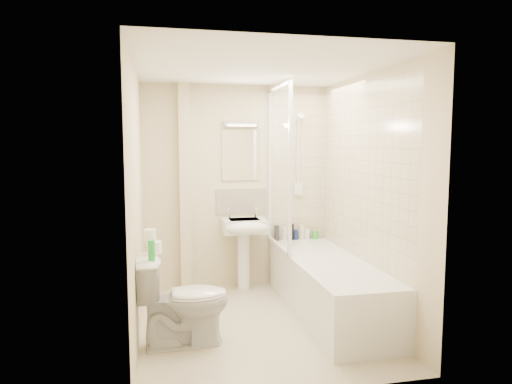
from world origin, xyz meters
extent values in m
plane|color=beige|center=(0.00, 0.00, 0.00)|extent=(2.50, 2.50, 0.00)
cube|color=beige|center=(0.00, 1.25, 1.20)|extent=(2.20, 0.02, 2.40)
cube|color=beige|center=(-1.10, 0.00, 1.20)|extent=(0.02, 2.50, 2.40)
cube|color=beige|center=(1.10, 0.00, 1.20)|extent=(0.02, 2.50, 2.40)
cube|color=white|center=(0.00, 0.00, 2.40)|extent=(2.20, 2.50, 0.02)
cube|color=beige|center=(0.75, 1.24, 1.42)|extent=(0.70, 0.01, 1.75)
cube|color=beige|center=(1.09, 0.14, 1.42)|extent=(0.01, 2.10, 1.75)
cube|color=beige|center=(-0.62, 1.19, 1.20)|extent=(0.12, 0.12, 2.40)
cube|color=beige|center=(0.05, 1.24, 1.03)|extent=(0.60, 0.02, 0.30)
cube|color=white|center=(0.05, 1.24, 1.58)|extent=(0.46, 0.01, 0.60)
cube|color=silver|center=(0.05, 1.22, 1.95)|extent=(0.42, 0.07, 0.07)
cube|color=white|center=(0.75, 0.14, 0.28)|extent=(0.70, 2.10, 0.55)
cube|color=white|center=(0.75, 0.14, 0.49)|extent=(0.56, 1.96, 0.05)
cube|color=white|center=(0.40, 0.80, 1.45)|extent=(0.01, 0.90, 1.80)
cube|color=white|center=(0.40, 1.23, 1.45)|extent=(0.04, 0.04, 1.80)
cube|color=white|center=(0.40, 0.35, 1.45)|extent=(0.04, 0.04, 1.80)
cube|color=white|center=(0.40, 0.80, 2.33)|extent=(0.04, 0.90, 0.04)
cube|color=white|center=(0.40, 0.80, 0.57)|extent=(0.04, 0.90, 0.03)
cylinder|color=white|center=(0.75, 1.22, 1.55)|extent=(0.02, 0.02, 0.90)
cylinder|color=white|center=(0.75, 1.22, 1.10)|extent=(0.05, 0.05, 0.02)
cylinder|color=white|center=(0.75, 1.22, 2.00)|extent=(0.05, 0.05, 0.02)
cylinder|color=white|center=(0.75, 1.15, 2.03)|extent=(0.08, 0.11, 0.11)
cube|color=white|center=(0.75, 1.21, 1.17)|extent=(0.10, 0.05, 0.14)
cylinder|color=white|center=(0.73, 1.19, 1.60)|extent=(0.01, 0.13, 0.84)
cylinder|color=white|center=(0.05, 1.08, 0.34)|extent=(0.14, 0.14, 0.67)
cube|color=white|center=(0.05, 1.05, 0.77)|extent=(0.50, 0.38, 0.15)
ellipsoid|color=white|center=(0.05, 0.88, 0.77)|extent=(0.50, 0.21, 0.15)
cube|color=silver|center=(0.05, 1.05, 0.82)|extent=(0.34, 0.25, 0.04)
cylinder|color=white|center=(-0.11, 1.16, 0.89)|extent=(0.03, 0.03, 0.10)
cylinder|color=white|center=(0.21, 1.16, 0.89)|extent=(0.03, 0.03, 0.10)
sphere|color=white|center=(-0.11, 1.16, 0.94)|extent=(0.04, 0.04, 0.04)
sphere|color=white|center=(0.21, 1.16, 0.94)|extent=(0.04, 0.04, 0.04)
cylinder|color=black|center=(0.47, 1.16, 0.64)|extent=(0.06, 0.06, 0.18)
cylinder|color=silver|center=(0.57, 1.16, 0.63)|extent=(0.06, 0.06, 0.16)
cylinder|color=black|center=(0.66, 1.16, 0.65)|extent=(0.06, 0.06, 0.20)
cylinder|color=navy|center=(0.71, 1.16, 0.61)|extent=(0.05, 0.05, 0.12)
cylinder|color=beige|center=(0.79, 1.16, 0.64)|extent=(0.07, 0.07, 0.18)
cylinder|color=white|center=(0.86, 1.16, 0.61)|extent=(0.06, 0.06, 0.13)
cylinder|color=green|center=(0.96, 1.16, 0.60)|extent=(0.07, 0.07, 0.10)
imported|color=white|center=(-0.72, -0.29, 0.39)|extent=(0.48, 0.79, 0.78)
cylinder|color=white|center=(-0.94, -0.19, 0.83)|extent=(0.10, 0.10, 0.10)
cylinder|color=white|center=(-0.99, -0.21, 0.94)|extent=(0.10, 0.10, 0.11)
cylinder|color=green|center=(-0.97, -0.43, 0.86)|extent=(0.05, 0.05, 0.17)
camera|label=1|loc=(-0.88, -4.10, 1.71)|focal=32.00mm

